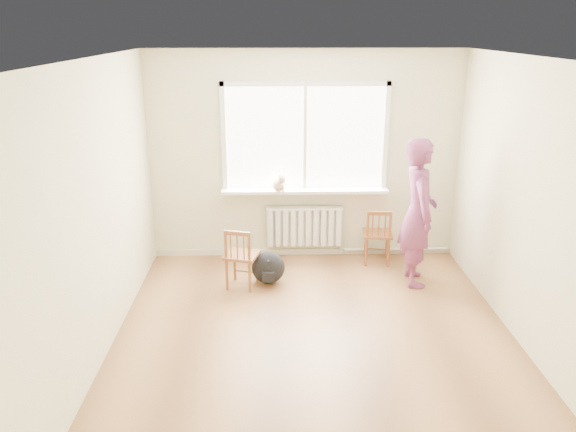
{
  "coord_description": "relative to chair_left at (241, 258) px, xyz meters",
  "views": [
    {
      "loc": [
        -0.39,
        -4.83,
        2.97
      ],
      "look_at": [
        -0.24,
        1.2,
        0.91
      ],
      "focal_mm": 35.0,
      "sensor_mm": 36.0,
      "label": 1
    }
  ],
  "objects": [
    {
      "name": "floor",
      "position": [
        0.8,
        -1.24,
        -0.38
      ],
      "size": [
        4.5,
        4.5,
        0.0
      ],
      "primitive_type": "plane",
      "color": "#A26F42",
      "rests_on": "ground"
    },
    {
      "name": "back_wall",
      "position": [
        0.8,
        1.01,
        0.97
      ],
      "size": [
        4.0,
        0.01,
        2.7
      ],
      "primitive_type": "cube",
      "color": "beige",
      "rests_on": "ground"
    },
    {
      "name": "person",
      "position": [
        2.09,
        0.12,
        0.5
      ],
      "size": [
        0.43,
        0.65,
        1.76
      ],
      "primitive_type": "imported",
      "rotation": [
        0.0,
        0.0,
        1.55
      ],
      "color": "#D04572",
      "rests_on": "floor"
    },
    {
      "name": "chair_right",
      "position": [
        1.73,
        0.67,
        0.0
      ],
      "size": [
        0.41,
        0.39,
        0.75
      ],
      "rotation": [
        0.0,
        0.0,
        3.04
      ],
      "color": "#97522C",
      "rests_on": "floor"
    },
    {
      "name": "windowsill",
      "position": [
        0.8,
        0.9,
        0.55
      ],
      "size": [
        2.15,
        0.22,
        0.04
      ],
      "primitive_type": "cube",
      "color": "white",
      "rests_on": "back_wall"
    },
    {
      "name": "radiator",
      "position": [
        0.8,
        0.92,
        0.06
      ],
      "size": [
        1.0,
        0.12,
        0.55
      ],
      "color": "white",
      "rests_on": "back_wall"
    },
    {
      "name": "backpack",
      "position": [
        0.32,
        0.12,
        -0.18
      ],
      "size": [
        0.47,
        0.41,
        0.4
      ],
      "primitive_type": "ellipsoid",
      "rotation": [
        0.0,
        0.0,
        -0.31
      ],
      "color": "black",
      "rests_on": "floor"
    },
    {
      "name": "baseboard",
      "position": [
        0.8,
        1.0,
        -0.34
      ],
      "size": [
        4.0,
        0.03,
        0.08
      ],
      "primitive_type": "cube",
      "color": "beige",
      "rests_on": "ground"
    },
    {
      "name": "chair_left",
      "position": [
        0.0,
        0.0,
        0.0
      ],
      "size": [
        0.45,
        0.44,
        0.75
      ],
      "rotation": [
        0.0,
        0.0,
        2.87
      ],
      "color": "#97522C",
      "rests_on": "floor"
    },
    {
      "name": "cat",
      "position": [
        0.46,
        0.82,
        0.67
      ],
      "size": [
        0.24,
        0.36,
        0.25
      ],
      "rotation": [
        0.0,
        0.0,
        0.35
      ],
      "color": "beige",
      "rests_on": "windowsill"
    },
    {
      "name": "heating_pipe",
      "position": [
        2.05,
        0.95,
        -0.3
      ],
      "size": [
        1.4,
        0.04,
        0.04
      ],
      "primitive_type": "cylinder",
      "rotation": [
        0.0,
        1.57,
        0.0
      ],
      "color": "silver",
      "rests_on": "back_wall"
    },
    {
      "name": "ceiling",
      "position": [
        0.8,
        -1.24,
        2.32
      ],
      "size": [
        4.5,
        4.5,
        0.0
      ],
      "primitive_type": "plane",
      "rotation": [
        3.14,
        0.0,
        0.0
      ],
      "color": "white",
      "rests_on": "back_wall"
    },
    {
      "name": "window",
      "position": [
        0.8,
        0.99,
        1.28
      ],
      "size": [
        2.12,
        0.05,
        1.42
      ],
      "color": "white",
      "rests_on": "back_wall"
    }
  ]
}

